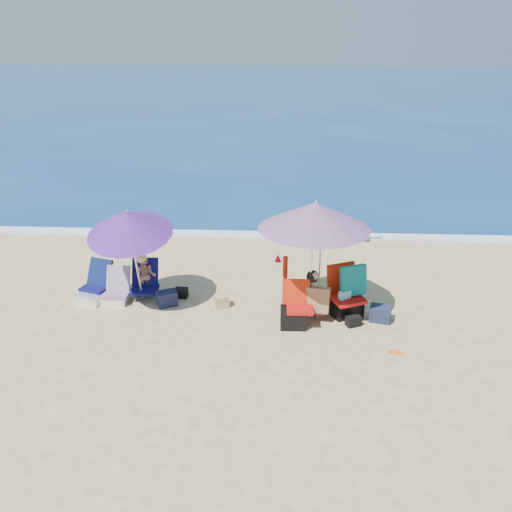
# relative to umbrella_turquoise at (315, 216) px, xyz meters

# --- Properties ---
(ground) EXTENTS (120.00, 120.00, 0.00)m
(ground) POSITION_rel_umbrella_turquoise_xyz_m (-0.77, -0.60, -2.07)
(ground) COLOR #D8BC84
(ground) RESTS_ON ground
(sea) EXTENTS (120.00, 80.00, 0.12)m
(sea) POSITION_rel_umbrella_turquoise_xyz_m (-0.77, 44.40, -2.12)
(sea) COLOR navy
(sea) RESTS_ON ground
(foam) EXTENTS (120.00, 0.50, 0.04)m
(foam) POSITION_rel_umbrella_turquoise_xyz_m (-0.77, 4.50, -2.05)
(foam) COLOR white
(foam) RESTS_ON ground
(umbrella_turquoise) EXTENTS (2.13, 2.13, 2.35)m
(umbrella_turquoise) POSITION_rel_umbrella_turquoise_xyz_m (0.00, 0.00, 0.00)
(umbrella_turquoise) COLOR white
(umbrella_turquoise) RESTS_ON ground
(umbrella_striped) EXTENTS (1.92, 1.92, 2.08)m
(umbrella_striped) POSITION_rel_umbrella_turquoise_xyz_m (0.14, 0.49, -0.25)
(umbrella_striped) COLOR silver
(umbrella_striped) RESTS_ON ground
(umbrella_blue) EXTENTS (1.69, 1.75, 2.22)m
(umbrella_blue) POSITION_rel_umbrella_turquoise_xyz_m (-3.42, 0.15, -0.25)
(umbrella_blue) COLOR silver
(umbrella_blue) RESTS_ON ground
(furled_umbrella) EXTENTS (0.29, 0.32, 1.25)m
(furled_umbrella) POSITION_rel_umbrella_turquoise_xyz_m (-0.53, 0.29, -1.38)
(furled_umbrella) COLOR red
(furled_umbrella) RESTS_ON ground
(chair_navy) EXTENTS (0.72, 0.92, 0.75)m
(chair_navy) POSITION_rel_umbrella_turquoise_xyz_m (-4.41, 0.62, -1.87)
(chair_navy) COLOR #0D0E49
(chair_navy) RESTS_ON ground
(chair_rainbow) EXTENTS (0.53, 0.61, 0.68)m
(chair_rainbow) POSITION_rel_umbrella_turquoise_xyz_m (-3.92, 0.50, -1.89)
(chair_rainbow) COLOR #E45550
(chair_rainbow) RESTS_ON ground
(camp_chair_left) EXTENTS (0.61, 0.51, 0.86)m
(camp_chair_left) POSITION_rel_umbrella_turquoise_xyz_m (-0.32, -0.30, -1.81)
(camp_chair_left) COLOR #B7110D
(camp_chair_left) RESTS_ON ground
(camp_chair_right) EXTENTS (0.78, 0.90, 1.07)m
(camp_chair_right) POSITION_rel_umbrella_turquoise_xyz_m (0.68, 0.15, -1.68)
(camp_chair_right) COLOR #B7120D
(camp_chair_right) RESTS_ON ground
(person_center) EXTENTS (0.71, 0.64, 0.99)m
(person_center) POSITION_rel_umbrella_turquoise_xyz_m (0.03, -0.01, -1.59)
(person_center) COLOR tan
(person_center) RESTS_ON ground
(person_left) EXTENTS (0.59, 0.68, 0.99)m
(person_left) POSITION_rel_umbrella_turquoise_xyz_m (-3.37, 0.77, -1.62)
(person_left) COLOR tan
(person_left) RESTS_ON ground
(bag_navy_a) EXTENTS (0.46, 0.41, 0.30)m
(bag_navy_a) POSITION_rel_umbrella_turquoise_xyz_m (-2.86, 0.38, -1.92)
(bag_navy_a) COLOR #191D38
(bag_navy_a) RESTS_ON ground
(bag_black_a) EXTENTS (0.27, 0.21, 0.19)m
(bag_black_a) POSITION_rel_umbrella_turquoise_xyz_m (-2.64, 0.75, -1.97)
(bag_black_a) COLOR black
(bag_black_a) RESTS_ON ground
(bag_tan) EXTENTS (0.33, 0.28, 0.24)m
(bag_tan) POSITION_rel_umbrella_turquoise_xyz_m (-1.75, 0.37, -1.95)
(bag_tan) COLOR tan
(bag_tan) RESTS_ON ground
(bag_navy_b) EXTENTS (0.45, 0.38, 0.29)m
(bag_navy_b) POSITION_rel_umbrella_turquoise_xyz_m (1.32, -0.03, -1.92)
(bag_navy_b) COLOR #1C243D
(bag_navy_b) RESTS_ON ground
(bag_black_b) EXTENTS (0.31, 0.27, 0.20)m
(bag_black_b) POSITION_rel_umbrella_turquoise_xyz_m (0.79, -0.25, -1.97)
(bag_black_b) COLOR black
(bag_black_b) RESTS_ON ground
(orange_item) EXTENTS (0.24, 0.16, 0.03)m
(orange_item) POSITION_rel_umbrella_turquoise_xyz_m (1.42, -1.16, -2.05)
(orange_item) COLOR orange
(orange_item) RESTS_ON ground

